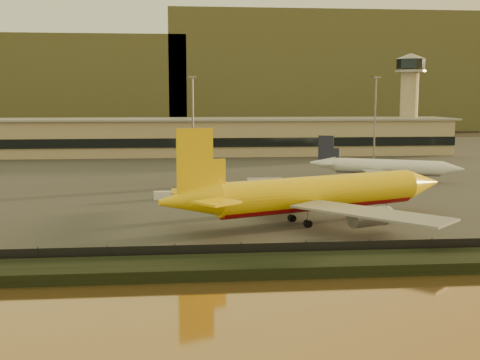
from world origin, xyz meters
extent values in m
plane|color=black|center=(0.00, 0.00, 0.00)|extent=(900.00, 900.00, 0.00)
cube|color=black|center=(0.00, -17.00, 0.70)|extent=(320.00, 7.00, 1.40)
cube|color=#2D2D2D|center=(0.00, 95.00, 0.10)|extent=(320.00, 220.00, 0.20)
cube|color=black|center=(0.00, -13.00, 1.30)|extent=(300.00, 0.05, 2.20)
cube|color=tan|center=(0.00, 125.00, 6.20)|extent=(160.00, 22.00, 12.00)
cube|color=black|center=(0.00, 113.80, 5.20)|extent=(160.00, 0.60, 3.00)
cube|color=gray|center=(0.00, 125.00, 12.50)|extent=(164.00, 24.00, 0.60)
cylinder|color=tan|center=(70.00, 131.00, 15.20)|extent=(6.40, 6.40, 30.00)
cylinder|color=black|center=(70.00, 131.00, 31.95)|extent=(10.40, 10.40, 3.50)
cone|color=gray|center=(70.00, 131.00, 34.70)|extent=(11.20, 11.20, 2.00)
cylinder|color=gray|center=(70.00, 131.00, 29.40)|extent=(11.20, 11.20, 0.80)
cylinder|color=slate|center=(-10.00, 80.00, 12.70)|extent=(0.50, 0.50, 25.00)
cube|color=slate|center=(-10.00, 80.00, 25.40)|extent=(2.20, 2.20, 0.40)
cylinder|color=slate|center=(40.00, 78.00, 12.70)|extent=(0.50, 0.50, 25.00)
cube|color=slate|center=(40.00, 78.00, 25.40)|extent=(2.20, 2.20, 0.40)
cube|color=brown|center=(90.00, 340.00, 35.00)|extent=(220.00, 160.00, 70.00)
cylinder|color=yellow|center=(8.72, 8.80, 5.11)|extent=(35.22, 17.76, 5.17)
cylinder|color=#9E090B|center=(8.72, 8.80, 4.20)|extent=(33.88, 16.34, 4.03)
cone|color=yellow|center=(28.64, 16.53, 5.11)|extent=(8.35, 7.33, 5.17)
cone|color=yellow|center=(-12.12, 0.71, 5.50)|extent=(10.21, 8.05, 5.17)
cube|color=yellow|center=(-11.19, 1.07, 11.18)|extent=(5.24, 2.36, 9.04)
cube|color=yellow|center=(-12.14, 6.24, 5.88)|extent=(5.24, 5.18, 0.31)
cube|color=yellow|center=(-8.40, -3.39, 5.88)|extent=(6.95, 6.94, 0.31)
cube|color=gray|center=(2.82, 21.27, 4.20)|extent=(7.26, 22.45, 0.31)
cylinder|color=gray|center=(6.35, 19.04, 2.78)|extent=(6.59, 4.81, 2.84)
cube|color=gray|center=(12.78, -4.39, 4.20)|extent=(20.38, 21.06, 0.31)
cylinder|color=gray|center=(13.88, -0.37, 2.78)|extent=(6.59, 4.81, 2.84)
cylinder|color=black|center=(21.46, 13.74, 0.77)|extent=(1.39, 1.25, 1.14)
cylinder|color=slate|center=(21.46, 13.74, 1.36)|extent=(0.20, 0.20, 2.33)
cylinder|color=black|center=(6.09, 5.28, 0.77)|extent=(1.39, 1.25, 1.14)
cylinder|color=slate|center=(6.09, 5.28, 1.36)|extent=(0.20, 0.20, 2.33)
cylinder|color=black|center=(4.41, 9.62, 0.77)|extent=(1.39, 1.25, 1.14)
cylinder|color=slate|center=(4.41, 9.62, 1.36)|extent=(0.20, 0.20, 2.33)
cylinder|color=white|center=(36.07, 55.65, 3.51)|extent=(24.21, 13.62, 3.48)
cylinder|color=gray|center=(36.07, 55.65, 2.90)|extent=(23.26, 12.63, 2.71)
cone|color=white|center=(49.66, 49.41, 3.51)|extent=(5.88, 5.19, 3.48)
cone|color=white|center=(21.84, 62.19, 3.77)|extent=(7.14, 5.78, 3.48)
cube|color=#1B1D31|center=(22.48, 61.90, 7.59)|extent=(3.59, 1.85, 6.09)
cube|color=white|center=(24.56, 64.77, 4.03)|extent=(4.80, 4.79, 0.21)
cube|color=white|center=(21.66, 58.45, 4.03)|extent=(3.84, 3.69, 0.21)
cube|color=gray|center=(39.43, 64.64, 2.90)|extent=(14.73, 14.29, 0.21)
cylinder|color=gray|center=(40.03, 61.78, 1.94)|extent=(4.59, 3.48, 1.91)
cube|color=gray|center=(31.44, 47.25, 2.90)|extent=(5.60, 15.87, 0.21)
cylinder|color=gray|center=(34.01, 48.66, 1.94)|extent=(4.59, 3.48, 1.91)
cylinder|color=black|center=(44.76, 51.66, 0.58)|extent=(0.95, 0.87, 0.77)
cylinder|color=slate|center=(44.76, 51.66, 0.98)|extent=(0.18, 0.18, 1.57)
cylinder|color=black|center=(33.05, 55.32, 0.58)|extent=(0.95, 0.87, 0.77)
cylinder|color=slate|center=(33.05, 55.32, 0.98)|extent=(0.18, 0.18, 1.57)
cylinder|color=black|center=(34.35, 58.16, 0.58)|extent=(0.95, 0.87, 0.77)
cylinder|color=slate|center=(34.35, 58.16, 0.98)|extent=(0.18, 0.18, 1.57)
cube|color=yellow|center=(11.44, 26.40, 1.19)|extent=(4.84, 3.58, 1.99)
cube|color=white|center=(-16.90, 33.19, 0.98)|extent=(3.52, 1.65, 1.57)
camera|label=1|loc=(-12.97, -83.73, 20.01)|focal=45.00mm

